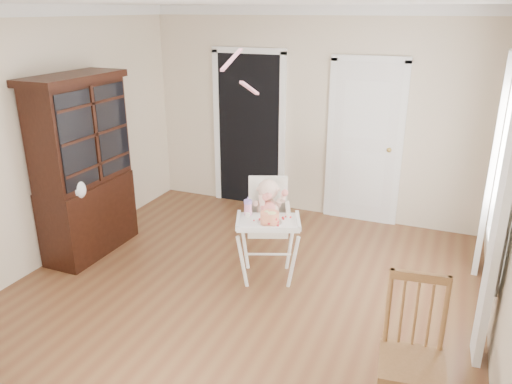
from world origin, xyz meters
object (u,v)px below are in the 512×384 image
at_px(sippy_cup, 248,207).
at_px(china_cabinet, 84,167).
at_px(high_chair, 268,219).
at_px(dining_chair, 412,358).
at_px(cake, 270,217).

height_order(sippy_cup, china_cabinet, china_cabinet).
xyz_separation_m(high_chair, dining_chair, (1.57, -1.41, -0.18)).
bearing_deg(cake, china_cabinet, 178.20).
relative_size(cake, sippy_cup, 1.18).
bearing_deg(china_cabinet, cake, -1.80).
relative_size(high_chair, china_cabinet, 0.53).
xyz_separation_m(cake, dining_chair, (1.45, -1.15, -0.32)).
height_order(cake, dining_chair, dining_chair).
xyz_separation_m(sippy_cup, dining_chair, (1.72, -1.25, -0.35)).
xyz_separation_m(high_chair, china_cabinet, (-2.11, -0.19, 0.35)).
xyz_separation_m(cake, sippy_cup, (-0.27, 0.10, 0.03)).
height_order(cake, china_cabinet, china_cabinet).
distance_m(cake, dining_chair, 1.88).
relative_size(high_chair, sippy_cup, 5.49).
height_order(high_chair, cake, high_chair).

